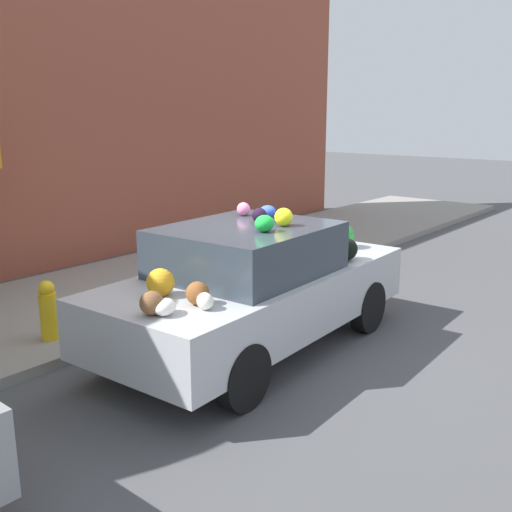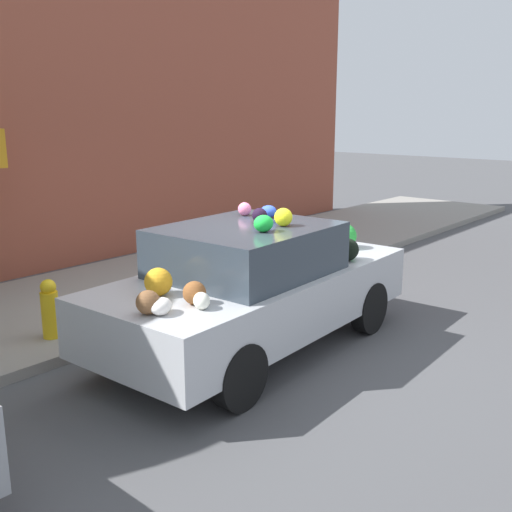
{
  "view_description": "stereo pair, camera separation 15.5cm",
  "coord_description": "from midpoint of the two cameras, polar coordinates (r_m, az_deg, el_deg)",
  "views": [
    {
      "loc": [
        -5.06,
        -4.3,
        2.68
      ],
      "look_at": [
        0.0,
        -0.14,
        1.1
      ],
      "focal_mm": 42.0,
      "sensor_mm": 36.0,
      "label": 1
    },
    {
      "loc": [
        -4.96,
        -4.42,
        2.68
      ],
      "look_at": [
        0.0,
        -0.14,
        1.1
      ],
      "focal_mm": 42.0,
      "sensor_mm": 36.0,
      "label": 2
    }
  ],
  "objects": [
    {
      "name": "ground_plane",
      "position": [
        7.16,
        -1.49,
        -8.42
      ],
      "size": [
        60.0,
        60.0,
        0.0
      ],
      "primitive_type": "plane",
      "color": "#4C4C4F"
    },
    {
      "name": "sidewalk_curb",
      "position": [
        9.05,
        -14.55,
        -3.71
      ],
      "size": [
        24.0,
        3.2,
        0.12
      ],
      "color": "gray",
      "rests_on": "ground"
    },
    {
      "name": "building_facade",
      "position": [
        10.51,
        -23.35,
        14.06
      ],
      "size": [
        18.0,
        1.2,
        6.0
      ],
      "color": "#9E4C38",
      "rests_on": "ground"
    },
    {
      "name": "fire_hydrant",
      "position": [
        7.3,
        -19.75,
        -4.91
      ],
      "size": [
        0.2,
        0.2,
        0.7
      ],
      "color": "gold",
      "rests_on": "sidewalk_curb"
    },
    {
      "name": "art_car",
      "position": [
        6.81,
        -0.77,
        -2.77
      ],
      "size": [
        4.14,
        1.93,
        1.67
      ],
      "rotation": [
        0.0,
        0.0,
        0.05
      ],
      "color": "#B7BABF",
      "rests_on": "ground"
    }
  ]
}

